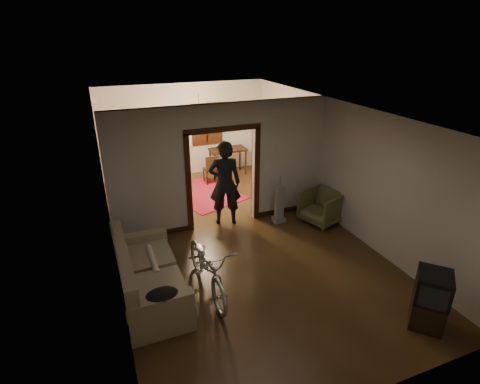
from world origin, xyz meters
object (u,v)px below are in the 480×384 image
person (225,183)px  desk (228,162)px  sofa (149,271)px  bicycle (207,267)px  armchair (322,207)px  locker (143,156)px

person → desk: bearing=-95.1°
sofa → desk: bearing=56.4°
bicycle → armchair: bicycle is taller
sofa → desk: 6.02m
armchair → desk: bearing=175.8°
person → desk: person is taller
sofa → armchair: sofa is taller
sofa → locker: locker is taller
desk → armchair: bearing=-69.4°
person → desk: (1.17, 3.01, -0.59)m
bicycle → person: bearing=62.3°
bicycle → sofa: bearing=165.5°
sofa → locker: size_ratio=1.30×
bicycle → desk: bearing=65.2°
sofa → person: (2.08, 2.06, 0.50)m
bicycle → person: 2.60m
person → desk: size_ratio=1.80×
person → locker: size_ratio=1.20×
person → desk: 3.29m
locker → desk: (2.53, -0.26, -0.42)m
sofa → bicycle: size_ratio=1.15×
bicycle → person: (1.14, 2.28, 0.50)m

